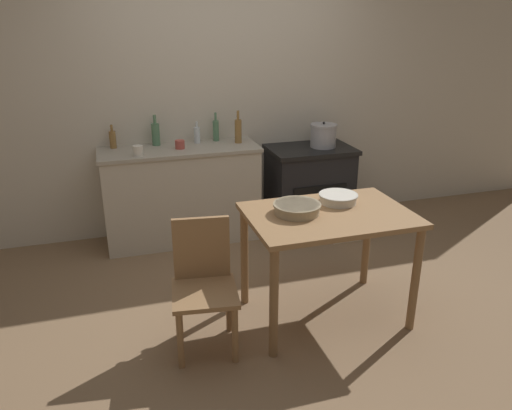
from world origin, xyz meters
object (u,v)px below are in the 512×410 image
at_px(cup_center_right, 138,151).
at_px(cup_mid_right, 180,144).
at_px(bottle_mid_left, 156,134).
at_px(bottle_center, 238,130).
at_px(flour_sack, 344,219).
at_px(bottle_center_left, 216,130).
at_px(mixing_bowl_small, 338,198).
at_px(mixing_bowl_large, 297,208).
at_px(chair, 204,282).
at_px(stove, 309,186).
at_px(stock_pot, 323,136).
at_px(bottle_left, 113,139).
at_px(work_table, 328,229).
at_px(bottle_far_left, 197,135).

height_order(cup_center_right, cup_mid_right, cup_center_right).
relative_size(bottle_mid_left, bottle_center, 0.93).
height_order(flour_sack, bottle_center_left, bottle_center_left).
xyz_separation_m(mixing_bowl_small, bottle_center_left, (-0.50, 1.60, 0.17)).
relative_size(mixing_bowl_large, bottle_center, 1.06).
bearing_deg(chair, stove, 56.97).
bearing_deg(cup_mid_right, bottle_center_left, 27.25).
bearing_deg(mixing_bowl_large, cup_center_right, 123.64).
bearing_deg(cup_center_right, stock_pot, 4.26).
bearing_deg(bottle_left, bottle_mid_left, -1.48).
bearing_deg(mixing_bowl_small, flour_sack, 59.53).
height_order(stock_pot, bottle_mid_left, bottle_mid_left).
bearing_deg(bottle_center_left, cup_center_right, -156.02).
xyz_separation_m(stock_pot, bottle_mid_left, (-1.57, 0.20, 0.08)).
relative_size(work_table, flour_sack, 2.66).
distance_m(mixing_bowl_large, bottle_mid_left, 1.85).
relative_size(bottle_far_left, bottle_center, 0.67).
bearing_deg(bottle_left, work_table, -53.47).
height_order(mixing_bowl_small, bottle_left, bottle_left).
xyz_separation_m(flour_sack, bottle_left, (-2.02, 0.62, 0.77)).
bearing_deg(bottle_left, cup_center_right, -60.85).
bearing_deg(bottle_center_left, mixing_bowl_large, -84.78).
distance_m(bottle_center_left, bottle_center, 0.23).
bearing_deg(bottle_far_left, bottle_center_left, 8.64).
height_order(bottle_mid_left, cup_mid_right, bottle_mid_left).
distance_m(bottle_center_left, cup_center_right, 0.82).
height_order(bottle_left, bottle_center, bottle_center).
bearing_deg(mixing_bowl_small, cup_center_right, 134.80).
bearing_deg(bottle_mid_left, cup_center_right, -119.85).
xyz_separation_m(mixing_bowl_large, bottle_center_left, (-0.16, 1.70, 0.17)).
height_order(bottle_center, cup_mid_right, bottle_center).
distance_m(bottle_left, bottle_center, 1.13).
distance_m(bottle_left, cup_center_right, 0.39).
relative_size(mixing_bowl_small, bottle_center_left, 1.02).
bearing_deg(bottle_center, bottle_left, 172.77).
relative_size(stove, cup_mid_right, 9.56).
distance_m(bottle_mid_left, bottle_center, 0.75).
distance_m(cup_center_right, cup_mid_right, 0.40).
bearing_deg(bottle_mid_left, bottle_far_left, -3.88).
distance_m(work_table, bottle_center_left, 1.82).
relative_size(mixing_bowl_large, bottle_far_left, 1.57).
xyz_separation_m(mixing_bowl_small, cup_mid_right, (-0.88, 1.40, 0.11)).
relative_size(chair, bottle_far_left, 4.13).
relative_size(work_table, bottle_left, 5.16).
relative_size(chair, bottle_mid_left, 3.00).
relative_size(work_table, cup_mid_right, 12.74).
bearing_deg(flour_sack, stove, 113.16).
height_order(chair, bottle_center_left, bottle_center_left).
distance_m(stove, stock_pot, 0.53).
xyz_separation_m(stock_pot, bottle_left, (-1.95, 0.21, 0.06)).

